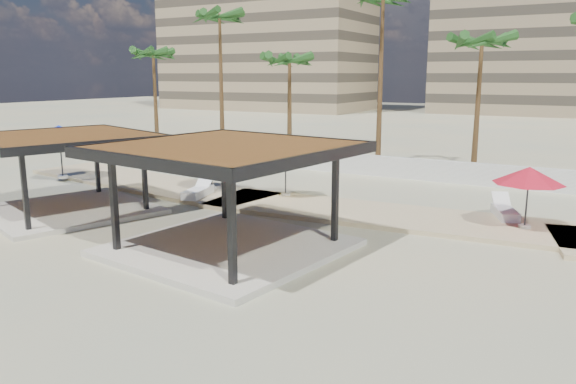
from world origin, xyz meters
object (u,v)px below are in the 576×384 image
at_px(lounger_c, 505,212).
at_px(pavilion_central, 227,188).
at_px(pavilion_west, 65,166).
at_px(umbrella_a, 59,133).
at_px(lounger_a, 198,192).
at_px(umbrella_c, 529,176).

bearing_deg(lounger_c, pavilion_central, 117.57).
height_order(pavilion_west, umbrella_a, pavilion_west).
relative_size(pavilion_central, pavilion_west, 0.95).
distance_m(umbrella_a, lounger_a, 9.74).
xyz_separation_m(pavilion_central, umbrella_a, (-15.29, 5.62, 0.54)).
bearing_deg(umbrella_c, umbrella_a, -175.96).
xyz_separation_m(umbrella_a, umbrella_c, (23.61, 1.67, -0.52)).
relative_size(pavilion_west, umbrella_a, 2.12).
xyz_separation_m(pavilion_central, umbrella_c, (8.31, 7.29, 0.02)).
bearing_deg(lounger_a, lounger_c, -91.51).
height_order(pavilion_west, lounger_c, pavilion_west).
bearing_deg(umbrella_a, lounger_c, 7.76).
bearing_deg(pavilion_west, lounger_a, 73.72).
distance_m(pavilion_west, lounger_c, 18.28).
distance_m(umbrella_a, lounger_c, 22.99).
xyz_separation_m(pavilion_west, umbrella_a, (-6.21, 4.69, 0.68)).
height_order(pavilion_central, pavilion_west, pavilion_central).
bearing_deg(umbrella_c, pavilion_central, -138.78).
relative_size(pavilion_central, lounger_c, 3.51).
bearing_deg(lounger_c, pavilion_west, 93.14).
distance_m(pavilion_central, lounger_c, 11.55).
xyz_separation_m(umbrella_a, lounger_a, (9.47, 0.05, -2.30)).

